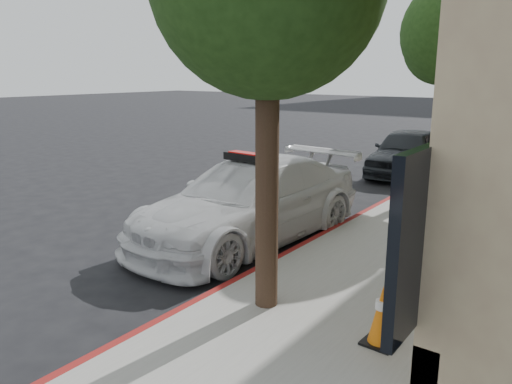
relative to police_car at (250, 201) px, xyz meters
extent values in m
plane|color=black|center=(-0.88, -0.34, -0.79)|extent=(120.00, 120.00, 0.00)
cube|color=gray|center=(2.72, 9.66, -0.71)|extent=(3.20, 50.00, 0.15)
cube|color=maroon|center=(1.18, 9.66, -0.71)|extent=(0.12, 50.00, 0.15)
cylinder|color=black|center=(2.02, -2.34, 1.01)|extent=(0.30, 0.30, 3.30)
sphere|color=#1B3912|center=(1.67, -2.04, 3.16)|extent=(2.10, 2.10, 2.10)
cylinder|color=black|center=(2.02, 5.66, 0.96)|extent=(0.30, 0.30, 3.19)
sphere|color=#1B3912|center=(2.02, 5.66, 3.35)|extent=(2.60, 2.60, 2.60)
sphere|color=#1B3912|center=(2.42, 5.36, 3.75)|extent=(2.08, 2.08, 2.08)
sphere|color=#1B3912|center=(1.67, 5.96, 3.05)|extent=(1.95, 1.95, 1.95)
cylinder|color=black|center=(2.02, 13.66, 1.07)|extent=(0.30, 0.30, 3.41)
sphere|color=#1B3912|center=(1.67, 13.96, 3.27)|extent=(2.25, 2.25, 2.25)
imported|color=silver|center=(0.00, 0.00, 0.00)|extent=(2.59, 5.55, 1.57)
cube|color=black|center=(0.00, 0.00, 0.84)|extent=(1.12, 0.36, 0.14)
cube|color=#A50A07|center=(0.00, 0.00, 0.90)|extent=(0.91, 0.29, 0.06)
imported|color=black|center=(0.22, 8.06, -0.05)|extent=(2.17, 4.50, 1.48)
imported|color=#141F33|center=(0.32, 16.16, 0.01)|extent=(2.04, 4.96, 1.60)
cylinder|color=white|center=(2.87, 1.07, -0.58)|extent=(0.35, 0.35, 0.11)
cylinder|color=white|center=(2.87, 1.07, -0.23)|extent=(0.26, 0.26, 0.60)
ellipsoid|color=navy|center=(2.87, 1.07, 0.17)|extent=(0.28, 0.28, 0.20)
cylinder|color=white|center=(2.87, 1.07, -0.09)|extent=(0.37, 0.12, 0.11)
cylinder|color=white|center=(2.87, 1.07, -0.09)|extent=(0.11, 0.20, 0.11)
cube|color=black|center=(3.66, -2.41, -0.62)|extent=(0.39, 0.39, 0.03)
cone|color=orange|center=(3.66, -2.41, -0.27)|extent=(0.29, 0.29, 0.68)
cylinder|color=white|center=(3.66, -2.41, -0.15)|extent=(0.15, 0.15, 0.10)
camera|label=1|loc=(5.54, -7.44, 2.40)|focal=35.00mm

